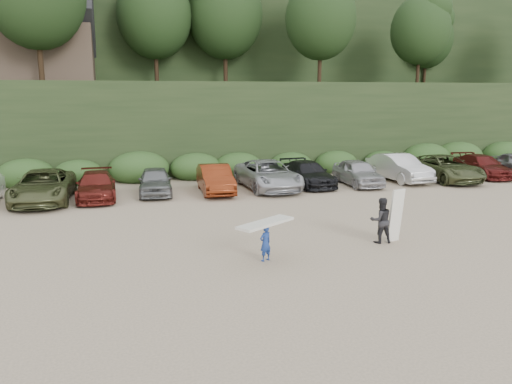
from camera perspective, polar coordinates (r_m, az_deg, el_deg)
name	(u,v)px	position (r m, az deg, el deg)	size (l,w,h in m)	color
ground	(311,241)	(18.39, 6.33, -5.54)	(120.00, 120.00, 0.00)	tan
hillside_backdrop	(178,32)	(52.96, -8.94, 17.58)	(90.00, 41.50, 28.00)	black
parked_cars	(291,175)	(28.20, 3.99, 1.98)	(39.48, 6.16, 1.63)	silver
child_surfer	(265,234)	(15.90, 1.09, -4.86)	(2.14, 1.68, 1.30)	navy
adult_surfer	(382,220)	(18.39, 14.22, -3.10)	(1.29, 0.70, 1.95)	black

